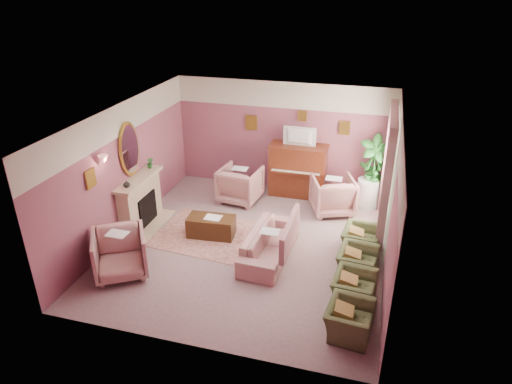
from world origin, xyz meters
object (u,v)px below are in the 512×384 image
(piano, at_px, (298,171))
(olive_chair_d, at_px, (361,236))
(olive_chair_a, at_px, (350,316))
(side_table, at_px, (368,193))
(coffee_table, at_px, (211,226))
(olive_chair_b, at_px, (354,284))
(sofa, at_px, (270,239))
(television, at_px, (299,136))
(olive_chair_c, at_px, (358,258))
(floral_armchair_front, at_px, (120,251))
(floral_armchair_right, at_px, (333,193))
(floral_armchair_left, at_px, (240,183))

(piano, relative_size, olive_chair_d, 1.75)
(olive_chair_a, height_order, olive_chair_d, same)
(side_table, bearing_deg, coffee_table, -143.41)
(olive_chair_b, distance_m, side_table, 3.74)
(coffee_table, bearing_deg, olive_chair_b, -23.93)
(coffee_table, bearing_deg, sofa, -16.72)
(television, bearing_deg, olive_chair_b, -65.77)
(coffee_table, relative_size, olive_chair_a, 1.25)
(piano, bearing_deg, olive_chair_c, -60.69)
(television, height_order, olive_chair_d, television)
(olive_chair_b, distance_m, olive_chair_c, 0.82)
(floral_armchair_front, height_order, olive_chair_a, floral_armchair_front)
(floral_armchair_right, xyz_separation_m, olive_chair_a, (0.76, -4.02, -0.14))
(olive_chair_c, bearing_deg, sofa, 175.03)
(television, distance_m, olive_chair_b, 4.44)
(coffee_table, xyz_separation_m, floral_armchair_right, (2.38, 1.81, 0.26))
(floral_armchair_front, distance_m, olive_chair_d, 4.73)
(side_table, bearing_deg, olive_chair_b, -90.31)
(floral_armchair_right, height_order, floral_armchair_front, same)
(side_table, bearing_deg, floral_armchair_right, -145.53)
(olive_chair_c, height_order, side_table, side_table)
(floral_armchair_front, bearing_deg, floral_armchair_right, 45.34)
(olive_chair_b, bearing_deg, olive_chair_d, 90.00)
(floral_armchair_right, bearing_deg, coffee_table, -142.73)
(olive_chair_d, xyz_separation_m, side_table, (0.02, 2.10, 0.00))
(floral_armchair_left, height_order, floral_armchair_front, same)
(sofa, relative_size, floral_armchair_front, 2.02)
(olive_chair_a, bearing_deg, sofa, 134.07)
(olive_chair_b, bearing_deg, floral_armchair_left, 133.73)
(television, distance_m, olive_chair_d, 3.11)
(floral_armchair_front, height_order, side_table, floral_armchair_front)
(television, bearing_deg, piano, 90.00)
(floral_armchair_right, distance_m, olive_chair_c, 2.51)
(sofa, relative_size, olive_chair_a, 2.47)
(sofa, height_order, side_table, sofa)
(floral_armchair_right, bearing_deg, floral_armchair_left, -179.57)
(olive_chair_a, xyz_separation_m, olive_chair_d, (0.00, 2.46, 0.00))
(piano, relative_size, floral_armchair_right, 1.43)
(floral_armchair_left, distance_m, olive_chair_d, 3.42)
(television, xyz_separation_m, olive_chair_d, (1.75, -2.24, -1.25))
(floral_armchair_left, xyz_separation_m, floral_armchair_front, (-1.24, -3.54, 0.00))
(television, xyz_separation_m, floral_armchair_front, (-2.54, -4.24, -1.11))
(olive_chair_a, bearing_deg, olive_chair_b, 90.00)
(television, height_order, olive_chair_b, television)
(piano, distance_m, olive_chair_d, 2.90)
(floral_armchair_left, xyz_separation_m, floral_armchair_right, (2.28, 0.02, 0.00))
(floral_armchair_right, distance_m, olive_chair_b, 3.30)
(sofa, distance_m, olive_chair_c, 1.74)
(piano, distance_m, floral_armchair_front, 4.99)
(floral_armchair_left, bearing_deg, olive_chair_a, -52.73)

